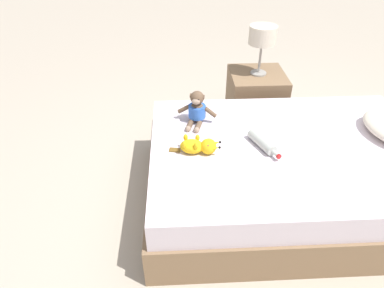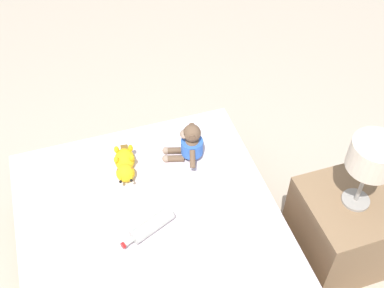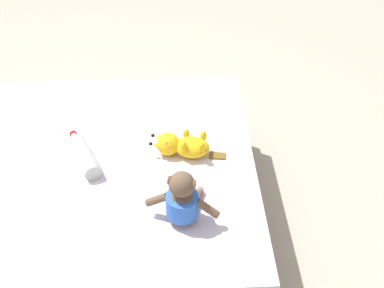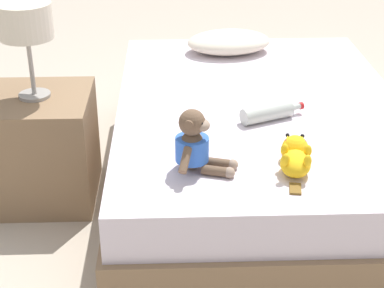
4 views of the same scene
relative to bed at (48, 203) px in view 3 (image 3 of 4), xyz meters
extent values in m
plane|color=#B7A893|center=(0.00, 0.00, -0.23)|extent=(16.00, 16.00, 0.00)
cube|color=#846647|center=(0.00, 0.00, -0.09)|extent=(1.33, 1.89, 0.28)
cube|color=silver|center=(0.00, 0.00, 0.14)|extent=(1.29, 1.84, 0.18)
ellipsoid|color=brown|center=(-0.33, -0.60, 0.31)|extent=(0.13, 0.13, 0.15)
cylinder|color=blue|center=(-0.33, -0.60, 0.31)|extent=(0.15, 0.15, 0.09)
sphere|color=brown|center=(-0.33, -0.60, 0.42)|extent=(0.10, 0.10, 0.10)
ellipsoid|color=gray|center=(-0.29, -0.61, 0.41)|extent=(0.06, 0.07, 0.04)
sphere|color=black|center=(-0.29, -0.59, 0.43)|extent=(0.01, 0.01, 0.01)
sphere|color=black|center=(-0.30, -0.63, 0.43)|extent=(0.01, 0.01, 0.01)
cylinder|color=brown|center=(-0.32, -0.56, 0.43)|extent=(0.03, 0.02, 0.03)
cylinder|color=brown|center=(-0.35, -0.64, 0.43)|extent=(0.03, 0.02, 0.03)
cylinder|color=brown|center=(-0.31, -0.51, 0.32)|extent=(0.06, 0.10, 0.08)
cylinder|color=brown|center=(-0.36, -0.69, 0.32)|extent=(0.06, 0.10, 0.08)
cylinder|color=brown|center=(-0.23, -0.60, 0.25)|extent=(0.11, 0.06, 0.04)
cylinder|color=brown|center=(-0.25, -0.66, 0.25)|extent=(0.11, 0.06, 0.04)
sphere|color=gray|center=(-0.19, -0.61, 0.25)|extent=(0.04, 0.04, 0.04)
sphere|color=gray|center=(-0.20, -0.67, 0.25)|extent=(0.04, 0.04, 0.04)
ellipsoid|color=yellow|center=(0.04, -0.66, 0.28)|extent=(0.13, 0.17, 0.08)
sphere|color=yellow|center=(0.05, -0.55, 0.28)|extent=(0.10, 0.10, 0.10)
cone|color=yellow|center=(0.03, -0.51, 0.29)|extent=(0.04, 0.07, 0.05)
sphere|color=black|center=(0.04, -0.48, 0.30)|extent=(0.02, 0.02, 0.02)
cone|color=yellow|center=(0.09, -0.52, 0.29)|extent=(0.04, 0.07, 0.05)
sphere|color=black|center=(0.09, -0.49, 0.30)|extent=(0.02, 0.02, 0.02)
sphere|color=red|center=(0.02, -0.55, 0.31)|extent=(0.02, 0.02, 0.02)
sphere|color=red|center=(0.08, -0.56, 0.31)|extent=(0.02, 0.02, 0.02)
ellipsoid|color=yellow|center=(0.00, -0.62, 0.31)|extent=(0.03, 0.03, 0.05)
ellipsoid|color=yellow|center=(0.08, -0.63, 0.31)|extent=(0.03, 0.03, 0.05)
ellipsoid|color=yellow|center=(-0.01, -0.69, 0.31)|extent=(0.03, 0.03, 0.05)
ellipsoid|color=yellow|center=(0.07, -0.71, 0.31)|extent=(0.03, 0.03, 0.05)
cube|color=brown|center=(0.02, -0.76, 0.24)|extent=(0.05, 0.08, 0.01)
cylinder|color=#B7BCB2|center=(0.00, -0.20, 0.27)|extent=(0.24, 0.16, 0.07)
cylinder|color=#B7BCB2|center=(0.13, -0.15, 0.27)|extent=(0.06, 0.04, 0.03)
cylinder|color=red|center=(0.16, -0.14, 0.27)|extent=(0.03, 0.03, 0.03)
camera|label=1|loc=(1.78, -0.74, 1.55)|focal=32.28mm
camera|label=2|loc=(0.22, 1.10, 2.24)|focal=44.88mm
camera|label=3|loc=(-1.66, -0.57, 1.73)|focal=48.98mm
camera|label=4|loc=(-0.40, -2.55, 1.35)|focal=57.39mm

